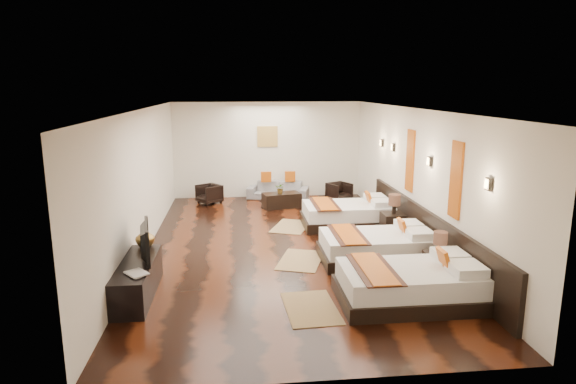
{
  "coord_description": "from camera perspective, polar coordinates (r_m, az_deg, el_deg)",
  "views": [
    {
      "loc": [
        -0.92,
        -9.59,
        3.23
      ],
      "look_at": [
        0.13,
        0.21,
        1.1
      ],
      "focal_mm": 30.51,
      "sensor_mm": 36.0,
      "label": 1
    }
  ],
  "objects": [
    {
      "name": "nightstand_b",
      "position": [
        10.88,
        12.19,
        -3.5
      ],
      "size": [
        0.49,
        0.49,
        0.97
      ],
      "color": "black",
      "rests_on": "floor"
    },
    {
      "name": "jute_mat_mid",
      "position": [
        9.36,
        1.48,
        -7.95
      ],
      "size": [
        1.09,
        1.38,
        0.01
      ],
      "primitive_type": "cube",
      "rotation": [
        0.0,
        0.0,
        -0.32
      ],
      "color": "#987A4D",
      "rests_on": "floor"
    },
    {
      "name": "bed_mid",
      "position": [
        9.43,
        10.39,
        -6.28
      ],
      "size": [
        2.09,
        1.32,
        0.8
      ],
      "color": "black",
      "rests_on": "floor"
    },
    {
      "name": "book",
      "position": [
        7.49,
        -18.1,
        -9.27
      ],
      "size": [
        0.41,
        0.43,
        0.03
      ],
      "primitive_type": "imported",
      "rotation": [
        0.0,
        0.0,
        0.67
      ],
      "color": "black",
      "rests_on": "tv_console"
    },
    {
      "name": "headboard_panel",
      "position": [
        9.91,
        15.72,
        -4.57
      ],
      "size": [
        0.08,
        6.6,
        0.9
      ],
      "primitive_type": "cube",
      "color": "black",
      "rests_on": "floor"
    },
    {
      "name": "floor",
      "position": [
        10.16,
        -0.59,
        -6.34
      ],
      "size": [
        5.5,
        9.5,
        0.01
      ],
      "primitive_type": "cube",
      "color": "black",
      "rests_on": "ground"
    },
    {
      "name": "tv_console",
      "position": [
        8.12,
        -17.13,
        -9.71
      ],
      "size": [
        0.5,
        1.8,
        0.55
      ],
      "primitive_type": "cube",
      "color": "black",
      "rests_on": "floor"
    },
    {
      "name": "bed_near",
      "position": [
        7.81,
        14.19,
        -10.35
      ],
      "size": [
        2.17,
        1.36,
        0.83
      ],
      "color": "black",
      "rests_on": "floor"
    },
    {
      "name": "sconce_near",
      "position": [
        7.65,
        22.32,
        0.88
      ],
      "size": [
        0.07,
        0.12,
        0.18
      ],
      "color": "black",
      "rests_on": "right_wall"
    },
    {
      "name": "sconce_mid",
      "position": [
        9.61,
        16.17,
        3.45
      ],
      "size": [
        0.07,
        0.12,
        0.18
      ],
      "color": "black",
      "rests_on": "right_wall"
    },
    {
      "name": "back_wall",
      "position": [
        14.49,
        -2.4,
        4.92
      ],
      "size": [
        5.5,
        0.01,
        2.8
      ],
      "primitive_type": "cube",
      "color": "silver",
      "rests_on": "floor"
    },
    {
      "name": "ceiling",
      "position": [
        9.65,
        -0.62,
        9.64
      ],
      "size": [
        5.5,
        9.5,
        0.01
      ],
      "primitive_type": "cube",
      "color": "white",
      "rests_on": "floor"
    },
    {
      "name": "sofa",
      "position": [
        14.32,
        -1.15,
        0.2
      ],
      "size": [
        1.88,
        1.15,
        0.51
      ],
      "primitive_type": "imported",
      "rotation": [
        0.0,
        0.0,
        -0.28
      ],
      "color": "gray",
      "rests_on": "floor"
    },
    {
      "name": "tv",
      "position": [
        8.09,
        -16.8,
        -5.55
      ],
      "size": [
        0.31,
        1.01,
        0.58
      ],
      "primitive_type": "imported",
      "rotation": [
        0.0,
        0.0,
        1.75
      ],
      "color": "black",
      "rests_on": "tv_console"
    },
    {
      "name": "right_wall",
      "position": [
        10.43,
        14.62,
        1.69
      ],
      "size": [
        0.01,
        9.5,
        2.8
      ],
      "primitive_type": "cube",
      "color": "silver",
      "rests_on": "floor"
    },
    {
      "name": "orange_panel_b",
      "position": [
        10.65,
        14.04,
        3.57
      ],
      "size": [
        0.04,
        0.4,
        1.3
      ],
      "primitive_type": "cube",
      "color": "#D86014",
      "rests_on": "right_wall"
    },
    {
      "name": "jute_mat_near",
      "position": [
        7.48,
        2.68,
        -13.34
      ],
      "size": [
        0.81,
        1.24,
        0.01
      ],
      "primitive_type": "cube",
      "rotation": [
        0.0,
        0.0,
        0.05
      ],
      "color": "#987A4D",
      "rests_on": "floor"
    },
    {
      "name": "coffee_table",
      "position": [
        13.31,
        -0.76,
        -0.97
      ],
      "size": [
        1.09,
        0.71,
        0.4
      ],
      "primitive_type": "cube",
      "rotation": [
        0.0,
        0.0,
        0.23
      ],
      "color": "black",
      "rests_on": "floor"
    },
    {
      "name": "gold_artwork",
      "position": [
        14.42,
        -2.41,
        6.49
      ],
      "size": [
        0.6,
        0.04,
        0.6
      ],
      "primitive_type": "cube",
      "color": "#AD873F",
      "rests_on": "back_wall"
    },
    {
      "name": "jute_mat_far",
      "position": [
        11.53,
        0.36,
        -4.04
      ],
      "size": [
        1.14,
        1.39,
        0.01
      ],
      "primitive_type": "cube",
      "rotation": [
        0.0,
        0.0,
        -0.37
      ],
      "color": "#987A4D",
      "rests_on": "floor"
    },
    {
      "name": "figurine",
      "position": [
        8.72,
        -16.33,
        -5.05
      ],
      "size": [
        0.41,
        0.41,
        0.34
      ],
      "primitive_type": "imported",
      "rotation": [
        0.0,
        0.0,
        -0.33
      ],
      "color": "brown",
      "rests_on": "tv_console"
    },
    {
      "name": "sconce_far",
      "position": [
        11.65,
        12.13,
        5.12
      ],
      "size": [
        0.07,
        0.12,
        0.18
      ],
      "color": "black",
      "rests_on": "right_wall"
    },
    {
      "name": "bed_far",
      "position": [
        11.66,
        7.09,
        -2.57
      ],
      "size": [
        2.12,
        1.33,
        0.81
      ],
      "color": "black",
      "rests_on": "floor"
    },
    {
      "name": "table_plant",
      "position": [
        13.18,
        -0.89,
        0.43
      ],
      "size": [
        0.32,
        0.3,
        0.29
      ],
      "primitive_type": "imported",
      "rotation": [
        0.0,
        0.0,
        -0.36
      ],
      "color": "#2A581D",
      "rests_on": "coffee_table"
    },
    {
      "name": "nightstand_a",
      "position": [
        8.73,
        17.16,
        -7.98
      ],
      "size": [
        0.44,
        0.44,
        0.86
      ],
      "color": "black",
      "rests_on": "floor"
    },
    {
      "name": "orange_panel_a",
      "position": [
        8.65,
        18.98,
        1.34
      ],
      "size": [
        0.04,
        0.4,
        1.3
      ],
      "primitive_type": "cube",
      "color": "#D86014",
      "rests_on": "right_wall"
    },
    {
      "name": "armchair_right",
      "position": [
        14.12,
        5.99,
        0.02
      ],
      "size": [
        0.79,
        0.79,
        0.54
      ],
      "primitive_type": "imported",
      "rotation": [
        0.0,
        0.0,
        0.49
      ],
      "color": "black",
      "rests_on": "floor"
    },
    {
      "name": "sconce_lounge",
      "position": [
        12.51,
        10.85,
        5.64
      ],
      "size": [
        0.07,
        0.12,
        0.18
      ],
      "color": "black",
      "rests_on": "right_wall"
    },
    {
      "name": "left_wall",
      "position": [
        9.94,
        -16.6,
        1.07
      ],
      "size": [
        0.01,
        9.5,
        2.8
      ],
      "primitive_type": "cube",
      "color": "silver",
      "rests_on": "floor"
    },
    {
      "name": "armchair_left",
      "position": [
        13.93,
        -9.17,
        -0.23
      ],
      "size": [
        0.82,
        0.82,
        0.54
      ],
      "primitive_type": "imported",
      "rotation": [
        0.0,
        0.0,
        -0.95
      ],
      "color": "black",
      "rests_on": "floor"
    }
  ]
}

